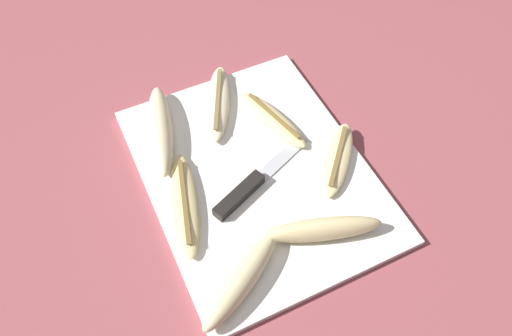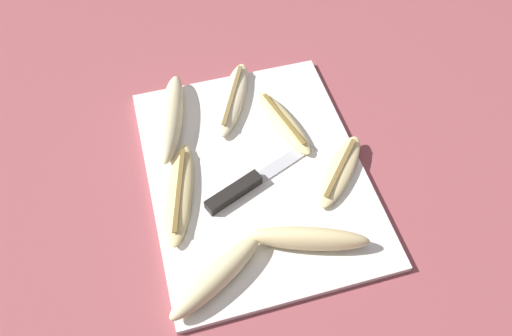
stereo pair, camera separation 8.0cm
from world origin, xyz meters
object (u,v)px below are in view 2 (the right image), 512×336
banana_pale_long (234,98)px  banana_cream_curved (171,117)px  banana_golden_short (284,122)px  banana_mellow_near (308,239)px  banana_soft_right (216,276)px  banana_ripe_center (340,171)px  knife (243,187)px  banana_spotted_left (180,192)px

banana_pale_long → banana_cream_curved: banana_cream_curved is taller
banana_golden_short → banana_mellow_near: bearing=-8.5°
banana_cream_curved → banana_soft_right: banana_cream_curved is taller
banana_pale_long → banana_ripe_center: banana_pale_long is taller
banana_mellow_near → banana_pale_long: 0.30m
knife → banana_cream_curved: bearing=-174.9°
banana_golden_short → banana_spotted_left: (0.09, -0.20, 0.00)m
banana_pale_long → banana_spotted_left: bearing=-37.3°
banana_mellow_near → banana_spotted_left: bearing=-129.1°
banana_soft_right → banana_golden_short: banana_soft_right is taller
knife → banana_pale_long: bearing=148.0°
knife → banana_cream_curved: banana_cream_curved is taller
banana_cream_curved → banana_golden_short: banana_cream_curved is taller
banana_pale_long → banana_golden_short: bearing=42.7°
banana_pale_long → banana_cream_curved: bearing=-79.5°
banana_cream_curved → banana_spotted_left: banana_cream_curved is taller
knife → banana_ripe_center: size_ratio=1.41×
banana_mellow_near → banana_ripe_center: size_ratio=1.24×
banana_golden_short → knife: bearing=-43.0°
banana_golden_short → banana_cream_curved: bearing=-106.3°
banana_soft_right → banana_spotted_left: size_ratio=0.85×
banana_soft_right → banana_ripe_center: size_ratio=1.14×
knife → banana_cream_curved: (-0.16, -0.08, 0.01)m
banana_mellow_near → banana_golden_short: bearing=171.5°
banana_mellow_near → banana_pale_long: banana_mellow_near is taller
banana_spotted_left → banana_golden_short: bearing=115.1°
banana_spotted_left → banana_soft_right: bearing=8.8°
banana_mellow_near → banana_golden_short: (-0.23, 0.03, -0.01)m
banana_ripe_center → banana_cream_curved: bearing=-125.8°
banana_golden_short → banana_ripe_center: bearing=25.3°
banana_spotted_left → banana_ripe_center: size_ratio=1.34×
banana_cream_curved → banana_pale_long: bearing=100.5°
banana_pale_long → banana_spotted_left: banana_pale_long is taller
knife → banana_pale_long: size_ratio=1.14×
banana_cream_curved → banana_soft_right: size_ratio=1.21×
knife → banana_ripe_center: banana_ripe_center is taller
banana_cream_curved → banana_ripe_center: (0.17, 0.24, -0.01)m
knife → banana_spotted_left: 0.10m
knife → banana_cream_curved: size_ratio=1.02×
banana_soft_right → banana_spotted_left: (-0.15, -0.02, -0.01)m
banana_soft_right → banana_spotted_left: banana_soft_right is taller
banana_spotted_left → banana_mellow_near: bearing=50.9°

